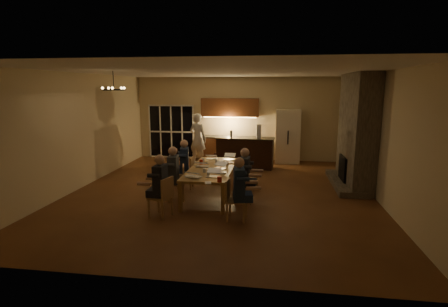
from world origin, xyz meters
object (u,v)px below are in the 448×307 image
(refrigerator, at_px, (288,136))
(chair_right_far, at_px, (249,175))
(laptop_d, at_px, (219,165))
(plate_near, at_px, (221,172))
(chair_left_near, at_px, (160,197))
(mug_mid, at_px, (217,162))
(laptop_c, at_px, (203,162))
(laptop_e, at_px, (212,155))
(redcup_mid, at_px, (201,162))
(dining_table, at_px, (212,182))
(person_right_mid, at_px, (245,176))
(bar_bottle, at_px, (231,134))
(mug_front, at_px, (204,170))
(person_left_near, at_px, (161,186))
(person_left_far, at_px, (185,164))
(person_left_mid, at_px, (173,174))
(plate_left, at_px, (190,176))
(chair_right_mid, at_px, (244,185))
(laptop_b, at_px, (213,172))
(chair_left_mid, at_px, (176,183))
(can_cola, at_px, (215,155))
(laptop_f, at_px, (229,156))
(redcup_near, at_px, (219,179))
(can_silver, at_px, (208,173))
(can_right, at_px, (227,163))
(bar_island, at_px, (245,153))
(chair_left_far, at_px, (185,173))
(mug_back, at_px, (203,160))
(plate_far, at_px, (231,162))
(bar_blender, at_px, (259,131))
(standing_person, at_px, (198,139))
(chair_right_near, at_px, (237,200))
(chandelier, at_px, (114,90))
(person_right_near, at_px, (239,189))

(refrigerator, bearing_deg, chair_right_far, -106.41)
(laptop_d, bearing_deg, plate_near, -51.52)
(chair_left_near, bearing_deg, mug_mid, 174.45)
(laptop_c, distance_m, laptop_d, 0.52)
(laptop_e, height_order, redcup_mid, laptop_e)
(dining_table, relative_size, person_right_mid, 2.01)
(bar_bottle, bearing_deg, person_right_mid, -78.25)
(person_right_mid, xyz_separation_m, mug_front, (-0.99, -0.02, 0.11))
(person_left_near, height_order, person_left_far, same)
(person_left_near, bearing_deg, person_left_mid, -177.14)
(person_right_mid, relative_size, plate_left, 5.28)
(chair_right_far, bearing_deg, mug_front, 155.38)
(chair_right_mid, distance_m, laptop_b, 0.92)
(chair_left_mid, xyz_separation_m, can_cola, (0.69, 1.93, 0.37))
(redcup_mid, distance_m, can_cola, 1.06)
(laptop_c, bearing_deg, laptop_f, -121.78)
(bar_bottle, bearing_deg, person_left_mid, -103.63)
(redcup_near, bearing_deg, person_right_mid, 59.60)
(chair_left_near, relative_size, can_cola, 7.42)
(plate_near, bearing_deg, bar_bottle, 93.33)
(can_silver, height_order, can_right, same)
(chair_left_mid, bearing_deg, person_left_mid, -45.47)
(bar_island, distance_m, plate_left, 4.44)
(laptop_f, bearing_deg, mug_front, -104.94)
(chair_left_far, bearing_deg, chair_right_far, 85.93)
(mug_back, bearing_deg, plate_left, -88.50)
(can_silver, height_order, bar_bottle, bar_bottle)
(chair_right_far, relative_size, laptop_d, 2.78)
(laptop_e, distance_m, plate_far, 0.78)
(bar_island, distance_m, person_left_mid, 4.18)
(chair_right_mid, height_order, bar_bottle, bar_bottle)
(dining_table, relative_size, redcup_mid, 23.14)
(dining_table, bearing_deg, redcup_mid, 131.65)
(bar_blender, bearing_deg, person_left_near, -122.85)
(standing_person, relative_size, laptop_f, 5.91)
(person_left_near, distance_m, laptop_c, 1.81)
(chair_right_near, xyz_separation_m, mug_back, (-1.21, 2.33, 0.36))
(mug_back, height_order, can_cola, can_cola)
(dining_table, bearing_deg, mug_front, -99.95)
(redcup_mid, bearing_deg, redcup_near, -65.87)
(mug_back, height_order, can_silver, can_silver)
(chandelier, relative_size, bar_blender, 1.20)
(laptop_b, bearing_deg, person_left_near, -144.10)
(can_cola, xyz_separation_m, plate_left, (-0.18, -2.42, -0.05))
(redcup_near, distance_m, can_silver, 0.67)
(chair_right_far, relative_size, plate_far, 4.01)
(laptop_e, relative_size, mug_mid, 3.20)
(bar_blender, bearing_deg, person_right_near, -103.56)
(plate_far, bearing_deg, laptop_d, -104.69)
(bar_island, distance_m, chandelier, 5.36)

